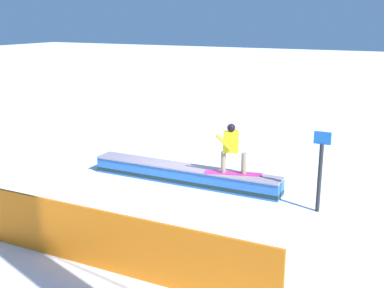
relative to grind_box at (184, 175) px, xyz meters
name	(u,v)px	position (x,y,z in m)	size (l,w,h in m)	color
ground_plane	(184,183)	(0.00, 0.00, -0.23)	(120.00, 120.00, 0.00)	white
grind_box	(184,175)	(0.00, 0.00, 0.00)	(5.66, 0.72, 0.50)	blue
snowboarder	(232,147)	(-1.43, 0.00, 1.01)	(1.57, 0.74, 1.38)	#C22C85
safety_fence	(66,231)	(0.00, 4.94, 0.37)	(8.56, 0.06, 1.19)	orange
trail_marker	(320,170)	(-3.85, 0.36, 0.84)	(0.40, 0.10, 2.00)	#262628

